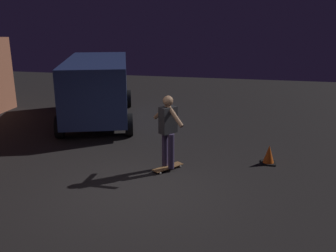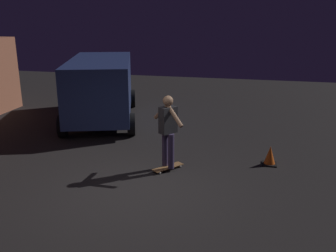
% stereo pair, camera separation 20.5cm
% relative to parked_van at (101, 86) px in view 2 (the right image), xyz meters
% --- Properties ---
extents(ground_plane, '(28.00, 28.00, 0.00)m').
position_rel_parked_van_xyz_m(ground_plane, '(-4.77, -2.69, -1.16)').
color(ground_plane, black).
extents(parked_van, '(4.96, 3.37, 2.03)m').
position_rel_parked_van_xyz_m(parked_van, '(0.00, 0.00, 0.00)').
color(parked_van, navy).
rests_on(parked_van, ground_plane).
extents(skateboard_ridden, '(0.74, 0.64, 0.07)m').
position_rel_parked_van_xyz_m(skateboard_ridden, '(-3.60, -3.11, -1.11)').
color(skateboard_ridden, olive).
rests_on(skateboard_ridden, ground_plane).
extents(skater, '(0.68, 0.82, 1.67)m').
position_rel_parked_van_xyz_m(skater, '(-3.60, -3.11, -0.12)').
color(skater, '#382D4C').
rests_on(skater, skateboard_ridden).
extents(traffic_cone, '(0.34, 0.34, 0.46)m').
position_rel_parked_van_xyz_m(traffic_cone, '(-2.76, -5.39, -0.95)').
color(traffic_cone, black).
rests_on(traffic_cone, ground_plane).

